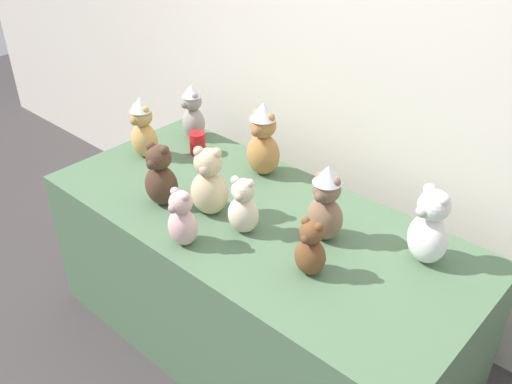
# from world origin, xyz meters

# --- Properties ---
(ground_plane) EXTENTS (10.00, 10.00, 0.00)m
(ground_plane) POSITION_xyz_m (0.00, 0.00, 0.00)
(ground_plane) COLOR #3D3838
(wall_back) EXTENTS (7.00, 0.08, 2.60)m
(wall_back) POSITION_xyz_m (0.00, 0.93, 1.30)
(wall_back) COLOR silver
(wall_back) RESTS_ON ground_plane
(display_table) EXTENTS (1.92, 0.86, 0.74)m
(display_table) POSITION_xyz_m (0.00, 0.25, 0.37)
(display_table) COLOR #4C6B4C
(display_table) RESTS_ON ground_plane
(teddy_bear_snow) EXTENTS (0.20, 0.19, 0.31)m
(teddy_bear_snow) POSITION_xyz_m (0.66, 0.46, 0.88)
(teddy_bear_snow) COLOR white
(teddy_bear_snow) RESTS_ON display_table
(teddy_bear_mocha) EXTENTS (0.16, 0.14, 0.33)m
(teddy_bear_mocha) POSITION_xyz_m (0.30, 0.32, 0.89)
(teddy_bear_mocha) COLOR #7F6047
(teddy_bear_mocha) RESTS_ON display_table
(teddy_bear_blush) EXTENTS (0.13, 0.11, 0.24)m
(teddy_bear_blush) POSITION_xyz_m (-0.09, -0.08, 0.85)
(teddy_bear_blush) COLOR beige
(teddy_bear_blush) RESTS_ON display_table
(teddy_bear_honey) EXTENTS (0.15, 0.13, 0.31)m
(teddy_bear_honey) POSITION_xyz_m (-0.76, 0.27, 0.89)
(teddy_bear_honey) COLOR tan
(teddy_bear_honey) RESTS_ON display_table
(teddy_bear_sand) EXTENTS (0.21, 0.20, 0.31)m
(teddy_bear_sand) POSITION_xyz_m (-0.16, 0.14, 0.88)
(teddy_bear_sand) COLOR #CCB78E
(teddy_bear_sand) RESTS_ON display_table
(teddy_bear_caramel) EXTENTS (0.18, 0.15, 0.36)m
(teddy_bear_caramel) POSITION_xyz_m (-0.22, 0.54, 0.91)
(teddy_bear_caramel) COLOR #B27A42
(teddy_bear_caramel) RESTS_ON display_table
(teddy_bear_ash) EXTENTS (0.16, 0.14, 0.29)m
(teddy_bear_ash) POSITION_xyz_m (-0.74, 0.58, 0.88)
(teddy_bear_ash) COLOR gray
(teddy_bear_ash) RESTS_ON display_table
(teddy_bear_chestnut) EXTENTS (0.12, 0.11, 0.23)m
(teddy_bear_chestnut) POSITION_xyz_m (0.38, 0.11, 0.84)
(teddy_bear_chestnut) COLOR brown
(teddy_bear_chestnut) RESTS_ON display_table
(teddy_bear_cream) EXTENTS (0.16, 0.15, 0.25)m
(teddy_bear_cream) POSITION_xyz_m (0.03, 0.14, 0.85)
(teddy_bear_cream) COLOR beige
(teddy_bear_cream) RESTS_ON display_table
(teddy_bear_cocoa) EXTENTS (0.17, 0.16, 0.29)m
(teddy_bear_cocoa) POSITION_xyz_m (-0.37, 0.05, 0.87)
(teddy_bear_cocoa) COLOR #4C3323
(teddy_bear_cocoa) RESTS_ON display_table
(party_cup_red) EXTENTS (0.08, 0.08, 0.11)m
(party_cup_red) POSITION_xyz_m (-0.59, 0.47, 0.79)
(party_cup_red) COLOR red
(party_cup_red) RESTS_ON display_table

